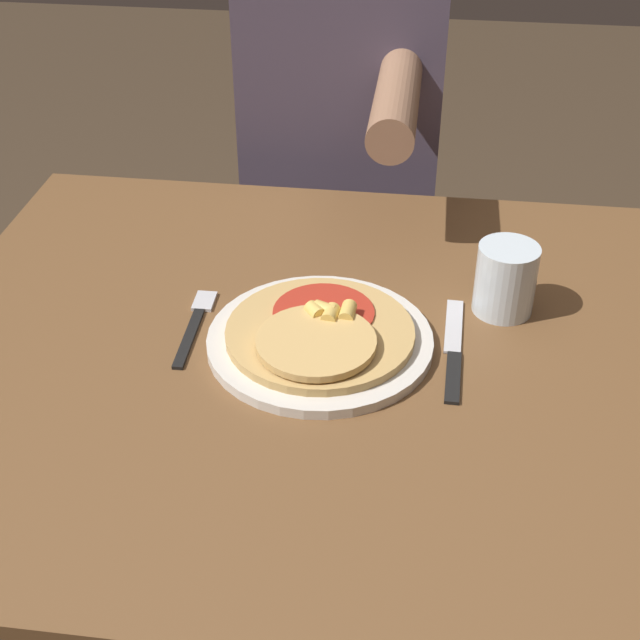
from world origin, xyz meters
TOP-DOWN VIEW (x-y plane):
  - dining_table at (0.00, 0.00)m, footprint 1.02×0.90m
  - plate at (0.03, 0.01)m, footprint 0.29×0.29m
  - pizza at (0.03, 0.00)m, footprint 0.25×0.25m
  - fork at (-0.15, 0.04)m, footprint 0.03×0.18m
  - knife at (0.20, 0.02)m, footprint 0.03×0.22m
  - drinking_glass at (0.26, 0.12)m, footprint 0.08×0.08m
  - person_diner at (-0.01, 0.65)m, footprint 0.36×0.52m

SIDE VIEW (x-z plane):
  - dining_table at x=0.00m, z-range 0.26..1.00m
  - person_diner at x=-0.01m, z-range 0.11..1.36m
  - knife at x=0.20m, z-range 0.74..0.75m
  - fork at x=-0.15m, z-range 0.74..0.75m
  - plate at x=0.03m, z-range 0.74..0.76m
  - pizza at x=0.03m, z-range 0.75..0.79m
  - drinking_glass at x=0.26m, z-range 0.74..0.84m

